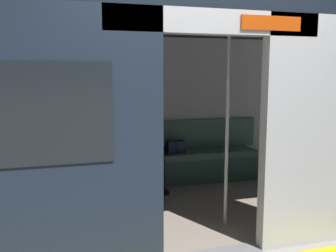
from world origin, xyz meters
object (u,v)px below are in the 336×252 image
(train_car, at_px, (168,85))
(bench_seat, at_px, (152,162))
(person_seated, at_px, (146,141))
(grab_pole_door, at_px, (153,132))
(handbag, at_px, (176,147))
(book, at_px, (123,155))
(grab_pole_far, at_px, (227,127))

(train_car, relative_size, bench_seat, 1.98)
(person_seated, bearing_deg, grab_pole_door, 79.13)
(train_car, bearing_deg, handbag, -112.42)
(book, height_order, grab_pole_far, grab_pole_far)
(grab_pole_door, distance_m, grab_pole_far, 0.83)
(train_car, relative_size, person_seated, 5.41)
(bench_seat, height_order, grab_pole_far, grab_pole_far)
(handbag, xyz_separation_m, grab_pole_door, (0.78, 1.72, 0.52))
(bench_seat, relative_size, handbag, 12.43)
(person_seated, height_order, grab_pole_far, grab_pole_far)
(person_seated, height_order, grab_pole_door, grab_pole_door)
(bench_seat, height_order, handbag, handbag)
(grab_pole_door, bearing_deg, handbag, -114.39)
(train_car, bearing_deg, grab_pole_far, 128.80)
(train_car, height_order, bench_seat, train_car)
(bench_seat, xyz_separation_m, grab_pole_far, (-0.41, 1.59, 0.71))
(bench_seat, relative_size, grab_pole_door, 1.53)
(handbag, bearing_deg, train_car, 67.58)
(person_seated, xyz_separation_m, handbag, (-0.47, -0.09, -0.14))
(train_car, bearing_deg, bench_seat, -93.41)
(grab_pole_door, bearing_deg, train_car, -117.31)
(bench_seat, bearing_deg, grab_pole_far, 104.48)
(train_car, xyz_separation_m, book, (0.35, -1.07, -1.02))
(train_car, bearing_deg, grab_pole_door, 62.69)
(bench_seat, xyz_separation_m, handbag, (-0.37, -0.04, 0.19))
(person_seated, relative_size, grab_pole_door, 0.56)
(book, bearing_deg, bench_seat, 141.15)
(grab_pole_far, bearing_deg, grab_pole_door, 6.55)
(person_seated, relative_size, grab_pole_far, 0.56)
(person_seated, distance_m, grab_pole_door, 1.71)
(person_seated, bearing_deg, grab_pole_far, 108.26)
(book, relative_size, grab_pole_far, 0.10)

